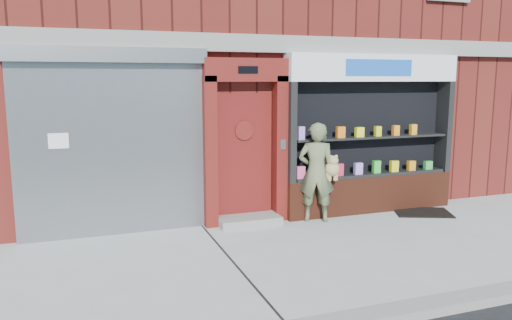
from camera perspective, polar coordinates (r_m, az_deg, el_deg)
name	(u,v)px	position (r m, az deg, el deg)	size (l,w,h in m)	color
ground	(332,250)	(7.70, 8.73, -10.18)	(80.00, 80.00, 0.00)	#9E9E99
curb	(426,308)	(6.02, 18.88, -15.70)	(60.00, 0.30, 0.12)	gray
building	(221,20)	(12.93, -4.01, 15.70)	(12.00, 8.16, 8.00)	#571814
shutter_bay	(111,131)	(8.35, -16.19, 3.19)	(3.10, 0.30, 3.04)	gray
red_door_bay	(246,142)	(8.74, -1.20, 2.09)	(1.52, 0.58, 2.90)	#57120F
pharmacy_bay	(370,141)	(9.79, 12.89, 2.13)	(3.50, 0.41, 3.00)	#5A2415
woman	(317,172)	(8.98, 6.98, -1.38)	(0.79, 0.65, 1.79)	#5F6844
doormat	(422,212)	(10.15, 18.48, -5.69)	(1.03, 0.72, 0.03)	black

